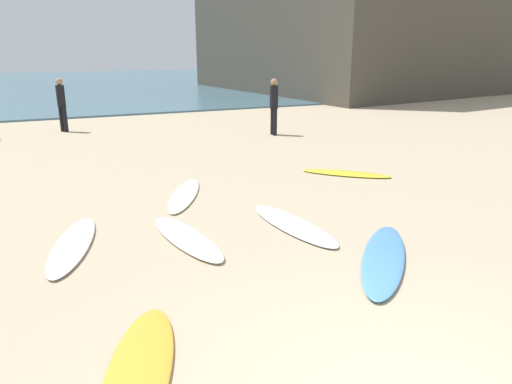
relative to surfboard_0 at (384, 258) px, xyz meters
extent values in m
cube|color=#426675|center=(-1.64, 36.32, 0.00)|extent=(120.00, 40.00, 0.08)
cube|color=#474238|center=(18.98, 24.27, 4.88)|extent=(23.56, 19.68, 9.84)
ellipsoid|color=#5193D6|center=(0.00, 0.00, 0.00)|extent=(2.11, 2.24, 0.09)
ellipsoid|color=white|center=(-2.29, 1.85, 0.00)|extent=(0.87, 2.21, 0.08)
ellipsoid|color=silver|center=(-3.91, 2.30, -0.01)|extent=(1.12, 2.36, 0.07)
ellipsoid|color=#F4A22D|center=(-3.56, -0.99, -0.01)|extent=(1.27, 2.14, 0.07)
ellipsoid|color=white|center=(-0.52, 1.68, -0.01)|extent=(0.81, 2.31, 0.07)
ellipsoid|color=#ECE2C8|center=(-1.69, 4.06, -0.01)|extent=(1.45, 2.31, 0.06)
ellipsoid|color=yellow|center=(2.22, 4.12, -0.01)|extent=(1.84, 1.76, 0.06)
cylinder|color=black|center=(3.02, 9.62, 0.40)|extent=(0.14, 0.14, 0.89)
cylinder|color=black|center=(3.01, 9.42, 0.40)|extent=(0.14, 0.14, 0.89)
cylinder|color=black|center=(3.01, 9.52, 1.21)|extent=(0.29, 0.29, 0.74)
sphere|color=#9E7051|center=(3.01, 9.52, 1.70)|extent=(0.24, 0.24, 0.24)
cylinder|color=black|center=(-3.46, 13.18, 0.39)|extent=(0.14, 0.14, 0.88)
cylinder|color=black|center=(-3.35, 13.02, 0.39)|extent=(0.14, 0.14, 0.88)
cylinder|color=black|center=(-3.41, 13.10, 1.20)|extent=(0.39, 0.39, 0.73)
sphere|color=#9E7051|center=(-3.41, 13.10, 1.68)|extent=(0.24, 0.24, 0.24)
camera|label=1|loc=(-4.11, -4.77, 2.81)|focal=33.31mm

